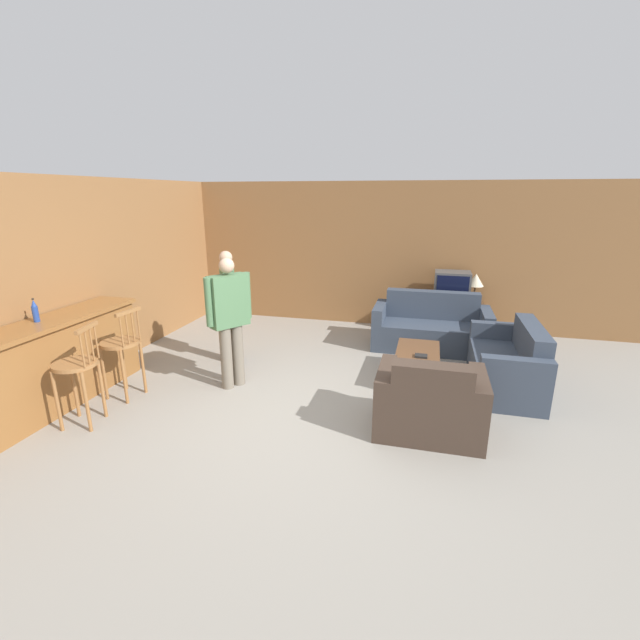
% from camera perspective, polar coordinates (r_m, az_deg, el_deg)
% --- Properties ---
extents(ground_plane, '(24.00, 24.00, 0.00)m').
position_cam_1_polar(ground_plane, '(4.88, -1.37, -12.73)').
color(ground_plane, gray).
extents(wall_back, '(9.40, 0.08, 2.60)m').
position_cam_1_polar(wall_back, '(8.00, 5.95, 8.64)').
color(wall_back, olive).
rests_on(wall_back, ground_plane).
extents(wall_left, '(0.08, 8.74, 2.60)m').
position_cam_1_polar(wall_left, '(7.11, -24.34, 6.29)').
color(wall_left, olive).
rests_on(wall_left, ground_plane).
extents(bar_counter, '(0.55, 2.18, 1.03)m').
position_cam_1_polar(bar_counter, '(5.82, -31.44, -4.70)').
color(bar_counter, brown).
rests_on(bar_counter, ground_plane).
extents(bar_chair_near, '(0.52, 0.52, 1.11)m').
position_cam_1_polar(bar_chair_near, '(5.14, -29.61, -5.92)').
color(bar_chair_near, '#996638').
rests_on(bar_chair_near, ground_plane).
extents(bar_chair_mid, '(0.48, 0.48, 1.11)m').
position_cam_1_polar(bar_chair_mid, '(5.60, -24.92, -3.52)').
color(bar_chair_mid, '#996638').
rests_on(bar_chair_mid, ground_plane).
extents(couch_far, '(1.78, 0.83, 0.87)m').
position_cam_1_polar(couch_far, '(7.04, 14.52, -1.14)').
color(couch_far, '#384251').
rests_on(couch_far, ground_plane).
extents(armchair_near, '(1.07, 0.79, 0.85)m').
position_cam_1_polar(armchair_near, '(4.58, 14.40, -10.91)').
color(armchair_near, '#423328').
rests_on(armchair_near, ground_plane).
extents(loveseat_right, '(0.76, 1.54, 0.84)m').
position_cam_1_polar(loveseat_right, '(5.92, 23.84, -5.47)').
color(loveseat_right, '#384251').
rests_on(loveseat_right, ground_plane).
extents(coffee_table, '(0.56, 1.06, 0.39)m').
position_cam_1_polar(coffee_table, '(5.77, 12.87, -4.71)').
color(coffee_table, brown).
rests_on(coffee_table, ground_plane).
extents(tv_unit, '(1.05, 0.50, 0.64)m').
position_cam_1_polar(tv_unit, '(7.75, 16.84, 0.36)').
color(tv_unit, '#513823').
rests_on(tv_unit, ground_plane).
extents(tv, '(0.58, 0.43, 0.48)m').
position_cam_1_polar(tv, '(7.62, 17.19, 4.41)').
color(tv, '#4C4C4C').
rests_on(tv, tv_unit).
extents(bottle, '(0.06, 0.06, 0.27)m').
position_cam_1_polar(bottle, '(5.61, -33.74, 0.99)').
color(bottle, '#234293').
rests_on(bottle, bar_counter).
extents(book_on_table, '(0.15, 0.12, 0.03)m').
position_cam_1_polar(book_on_table, '(5.59, 13.33, -4.69)').
color(book_on_table, black).
rests_on(book_on_table, coffee_table).
extents(table_lamp, '(0.26, 0.26, 0.46)m').
position_cam_1_polar(table_lamp, '(7.63, 20.05, 4.92)').
color(table_lamp, brown).
rests_on(table_lamp, tv_unit).
extents(person_by_window, '(0.34, 0.42, 1.63)m').
position_cam_1_polar(person_by_window, '(6.22, -12.12, 2.62)').
color(person_by_window, '#384260').
rests_on(person_by_window, ground_plane).
extents(person_by_counter, '(0.42, 0.53, 1.65)m').
position_cam_1_polar(person_by_counter, '(5.38, -11.95, 0.44)').
color(person_by_counter, '#756B5B').
rests_on(person_by_counter, ground_plane).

